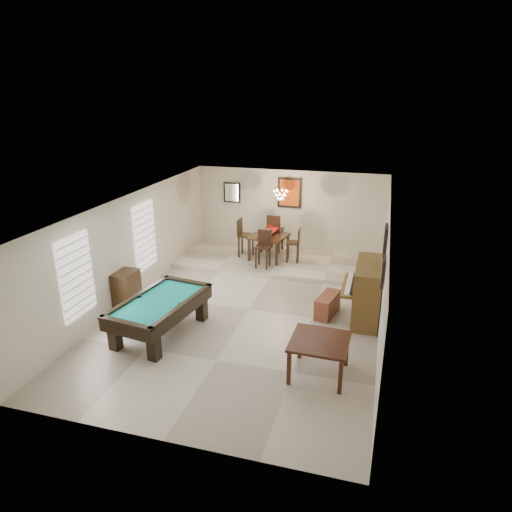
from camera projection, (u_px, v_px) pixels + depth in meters
The scene contains 25 objects.
ground_plane at pixel (249, 310), 10.88m from camera, with size 6.00×9.00×0.02m, color beige.
wall_back at pixel (289, 211), 14.50m from camera, with size 6.00×0.04×2.60m, color silver.
wall_front at pixel (157, 367), 6.36m from camera, with size 6.00×0.04×2.60m, color silver.
wall_left at pixel (132, 247), 11.20m from camera, with size 0.04×9.00×2.60m, color silver.
wall_right at pixel (384, 272), 9.66m from camera, with size 0.04×9.00×2.60m, color silver.
ceiling at pixel (249, 203), 9.98m from camera, with size 6.00×9.00×0.04m, color white.
dining_step at pixel (280, 261), 13.79m from camera, with size 6.00×2.50×0.12m, color beige.
window_left_front at pixel (76, 277), 9.17m from camera, with size 0.06×1.00×1.70m, color white.
window_left_rear at pixel (145, 236), 11.70m from camera, with size 0.06×1.00×1.70m, color white.
pool_table at pixel (161, 317), 9.70m from camera, with size 1.23×2.28×0.76m, color black, non-canonical shape.
square_table at pixel (319, 357), 8.29m from camera, with size 1.04×1.04×0.72m, color black, non-canonical shape.
upright_piano at pixel (360, 291), 10.29m from camera, with size 0.89×1.59×1.33m, color brown, non-canonical shape.
piano_bench at pixel (327, 305), 10.56m from camera, with size 0.34×0.88×0.49m, color brown.
apothecary_chest at pixel (127, 291), 10.71m from camera, with size 0.43×0.65×0.97m, color black.
dining_table at pixel (269, 245), 13.69m from camera, with size 1.02×1.02×0.84m, color black, non-canonical shape.
flower_vase at pixel (269, 228), 13.50m from camera, with size 0.13×0.13×0.22m, color #A81A0E, non-canonical shape.
dining_chair_south at pixel (263, 249), 12.96m from camera, with size 0.40×0.40×1.08m, color black, non-canonical shape.
dining_chair_north at pixel (275, 232), 14.32m from camera, with size 0.44×0.44×1.19m, color black, non-canonical shape.
dining_chair_west at pixel (246, 238), 13.82m from camera, with size 0.43×0.43×1.16m, color black, non-canonical shape.
dining_chair_east at pixel (293, 245), 13.42m from camera, with size 0.37×0.37×1.01m, color black, non-canonical shape.
chandelier at pixel (281, 191), 13.01m from camera, with size 0.44×0.44×0.60m, color #FFE5B2, non-canonical shape.
back_painting at pixel (290, 193), 14.25m from camera, with size 0.75×0.06×0.95m, color #D84C14.
back_mirror at pixel (232, 192), 14.77m from camera, with size 0.55×0.06×0.65m, color white.
right_picture_upper at pixel (385, 241), 9.74m from camera, with size 0.06×0.55×0.65m, color slate.
right_picture_lower at pixel (383, 271), 8.63m from camera, with size 0.06×0.45×0.55m, color gray.
Camera 1 is at (2.82, -9.36, 4.94)m, focal length 32.00 mm.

